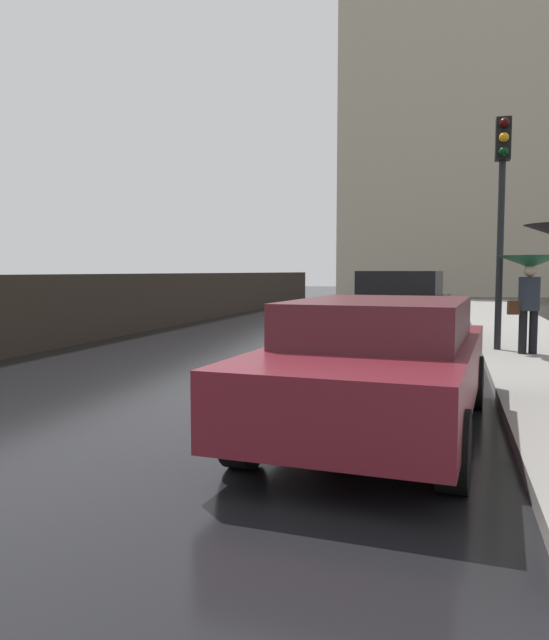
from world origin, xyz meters
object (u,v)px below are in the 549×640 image
at_px(pedestrian_with_umbrella_near, 530,275).
at_px(car_maroon_near_kerb, 379,362).
at_px(car_black_mid_road, 401,307).
at_px(traffic_light, 502,190).

bearing_deg(pedestrian_with_umbrella_near, car_maroon_near_kerb, 56.25).
height_order(car_black_mid_road, traffic_light, traffic_light).
relative_size(car_maroon_near_kerb, car_black_mid_road, 1.04).
bearing_deg(car_black_mid_road, traffic_light, -35.25).
xyz_separation_m(pedestrian_with_umbrella_near, traffic_light, (-0.46, 0.47, 1.52)).
height_order(car_black_mid_road, pedestrian_with_umbrella_near, pedestrian_with_umbrella_near).
distance_m(car_black_mid_road, pedestrian_with_umbrella_near, 3.12).
xyz_separation_m(car_maroon_near_kerb, car_black_mid_road, (-0.37, 7.41, 0.12)).
distance_m(car_maroon_near_kerb, car_black_mid_road, 7.42).
height_order(pedestrian_with_umbrella_near, traffic_light, traffic_light).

